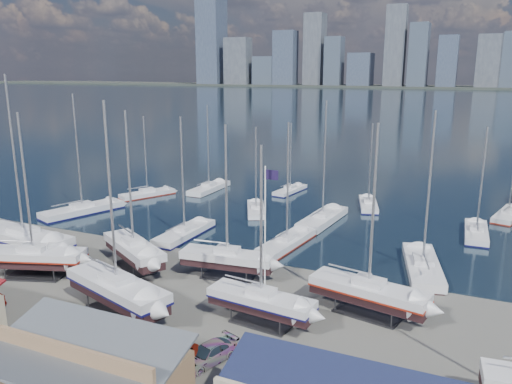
% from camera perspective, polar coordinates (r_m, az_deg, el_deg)
% --- Properties ---
extents(ground, '(1400.00, 1400.00, 0.00)m').
position_cam_1_polar(ground, '(45.66, -5.71, -12.01)').
color(ground, '#605E59').
rests_on(ground, ground).
extents(water, '(1400.00, 600.00, 0.40)m').
position_cam_1_polar(water, '(346.81, 20.70, 9.59)').
color(water, '#1A303C').
rests_on(water, ground).
extents(far_shore, '(1400.00, 80.00, 2.20)m').
position_cam_1_polar(far_shore, '(606.26, 22.31, 10.99)').
color(far_shore, '#2D332D').
rests_on(far_shore, ground).
extents(skyline, '(639.14, 43.80, 107.69)m').
position_cam_1_polar(skyline, '(600.37, 21.86, 14.65)').
color(skyline, '#475166').
rests_on(skyline, far_shore).
extents(shed_grey, '(12.60, 8.40, 4.17)m').
position_cam_1_polar(shed_grey, '(33.48, -20.16, -18.99)').
color(shed_grey, '#8C6B4C').
rests_on(shed_grey, ground).
extents(sailboat_cradle_0, '(12.47, 4.59, 19.43)m').
position_cam_1_polar(sailboat_cradle_0, '(58.71, -24.98, -4.97)').
color(sailboat_cradle_0, '#2D2D33').
rests_on(sailboat_cradle_0, ground).
extents(sailboat_cradle_1, '(10.33, 5.79, 16.09)m').
position_cam_1_polar(sailboat_cradle_1, '(53.60, -24.06, -6.80)').
color(sailboat_cradle_1, '#2D2D33').
rests_on(sailboat_cradle_1, ground).
extents(sailboat_cradle_2, '(9.91, 7.36, 16.10)m').
position_cam_1_polar(sailboat_cradle_2, '(52.60, -13.81, -6.34)').
color(sailboat_cradle_2, '#2D2D33').
rests_on(sailboat_cradle_2, ground).
extents(sailboat_cradle_3, '(11.39, 6.25, 17.61)m').
position_cam_1_polar(sailboat_cradle_3, '(43.64, -15.59, -10.63)').
color(sailboat_cradle_3, '#2D2D33').
rests_on(sailboat_cradle_3, ground).
extents(sailboat_cradle_4, '(9.36, 3.51, 15.00)m').
position_cam_1_polar(sailboat_cradle_4, '(48.90, -3.30, -7.58)').
color(sailboat_cradle_4, '#2D2D33').
rests_on(sailboat_cradle_4, ground).
extents(sailboat_cradle_5, '(9.08, 3.40, 14.47)m').
position_cam_1_polar(sailboat_cradle_5, '(40.45, 0.57, -12.36)').
color(sailboat_cradle_5, '#2D2D33').
rests_on(sailboat_cradle_5, ground).
extents(sailboat_cradle_6, '(10.20, 4.66, 15.93)m').
position_cam_1_polar(sailboat_cradle_6, '(42.80, 12.73, -11.08)').
color(sailboat_cradle_6, '#2D2D33').
rests_on(sailboat_cradle_6, ground).
extents(sailboat_moored_0, '(7.02, 12.14, 17.52)m').
position_cam_1_polar(sailboat_moored_0, '(74.77, -19.20, -2.14)').
color(sailboat_moored_0, black).
rests_on(sailboat_moored_0, water).
extents(sailboat_moored_1, '(6.35, 9.12, 13.41)m').
position_cam_1_polar(sailboat_moored_1, '(82.10, -12.30, -0.30)').
color(sailboat_moored_1, black).
rests_on(sailboat_moored_1, water).
extents(sailboat_moored_2, '(3.04, 10.00, 14.99)m').
position_cam_1_polar(sailboat_moored_2, '(84.23, -5.38, 0.33)').
color(sailboat_moored_2, black).
rests_on(sailboat_moored_2, water).
extents(sailboat_moored_3, '(3.09, 10.28, 15.28)m').
position_cam_1_polar(sailboat_moored_3, '(61.73, -8.15, -4.79)').
color(sailboat_moored_3, black).
rests_on(sailboat_moored_3, water).
extents(sailboat_moored_4, '(5.77, 8.65, 12.76)m').
position_cam_1_polar(sailboat_moored_4, '(71.34, -0.01, -2.08)').
color(sailboat_moored_4, black).
rests_on(sailboat_moored_4, water).
extents(sailboat_moored_5, '(3.53, 8.35, 12.09)m').
position_cam_1_polar(sailboat_moored_5, '(82.95, 3.92, 0.14)').
color(sailboat_moored_5, black).
rests_on(sailboat_moored_5, water).
extents(sailboat_moored_6, '(4.10, 10.30, 14.97)m').
position_cam_1_polar(sailboat_moored_6, '(57.99, 3.54, -5.91)').
color(sailboat_moored_6, black).
rests_on(sailboat_moored_6, water).
extents(sailboat_moored_7, '(4.22, 11.42, 16.85)m').
position_cam_1_polar(sailboat_moored_7, '(67.20, 7.62, -3.21)').
color(sailboat_moored_7, black).
rests_on(sailboat_moored_7, water).
extents(sailboat_moored_8, '(4.59, 9.03, 13.00)m').
position_cam_1_polar(sailboat_moored_8, '(75.83, 12.71, -1.48)').
color(sailboat_moored_8, black).
rests_on(sailboat_moored_8, water).
extents(sailboat_moored_9, '(5.41, 11.60, 16.90)m').
position_cam_1_polar(sailboat_moored_9, '(53.73, 18.48, -8.24)').
color(sailboat_moored_9, black).
rests_on(sailboat_moored_9, water).
extents(sailboat_moored_10, '(2.90, 9.45, 14.02)m').
position_cam_1_polar(sailboat_moored_10, '(67.01, 23.85, -4.37)').
color(sailboat_moored_10, black).
rests_on(sailboat_moored_10, water).
extents(sailboat_moored_11, '(4.73, 9.36, 13.48)m').
position_cam_1_polar(sailboat_moored_11, '(76.94, 26.87, -2.44)').
color(sailboat_moored_11, black).
rests_on(sailboat_moored_11, water).
extents(car_b, '(5.09, 2.12, 1.64)m').
position_cam_1_polar(car_b, '(41.43, -20.11, -14.41)').
color(car_b, gray).
rests_on(car_b, ground).
extents(car_c, '(3.52, 6.03, 1.58)m').
position_cam_1_polar(car_c, '(35.23, -9.85, -19.12)').
color(car_c, gray).
rests_on(car_c, ground).
extents(car_d, '(3.34, 4.95, 1.33)m').
position_cam_1_polar(car_d, '(36.50, -5.49, -17.92)').
color(car_d, gray).
rests_on(car_d, ground).
extents(flagpole, '(1.12, 0.12, 12.72)m').
position_cam_1_polar(flagpole, '(39.17, 1.17, -4.74)').
color(flagpole, white).
rests_on(flagpole, ground).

